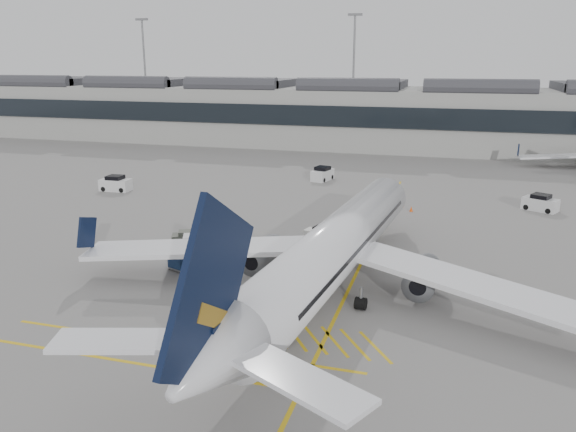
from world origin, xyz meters
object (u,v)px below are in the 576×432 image
(ramp_agent_a, at_px, (333,254))
(airliner_main, at_px, (333,250))
(belt_loader, at_px, (320,241))
(pushback_tug, at_px, (185,239))
(ramp_agent_b, at_px, (301,256))
(baggage_cart_a, at_px, (279,251))

(ramp_agent_a, bearing_deg, airliner_main, -142.57)
(airliner_main, xyz_separation_m, belt_loader, (-3.19, 9.89, -2.70))
(ramp_agent_a, relative_size, pushback_tug, 0.71)
(belt_loader, bearing_deg, pushback_tug, -151.13)
(airliner_main, height_order, ramp_agent_b, airliner_main)
(ramp_agent_b, bearing_deg, baggage_cart_a, -34.71)
(baggage_cart_a, bearing_deg, airliner_main, -35.99)
(airliner_main, distance_m, ramp_agent_a, 6.09)
(ramp_agent_b, height_order, pushback_tug, ramp_agent_b)
(airliner_main, bearing_deg, belt_loader, 113.73)
(ramp_agent_b, bearing_deg, pushback_tug, -29.95)
(ramp_agent_b, bearing_deg, ramp_agent_a, -173.89)
(baggage_cart_a, xyz_separation_m, ramp_agent_b, (2.04, -0.61, -0.08))
(ramp_agent_a, relative_size, ramp_agent_b, 1.08)
(belt_loader, relative_size, ramp_agent_b, 2.63)
(pushback_tug, bearing_deg, airliner_main, -48.07)
(pushback_tug, bearing_deg, ramp_agent_b, -35.19)
(airliner_main, xyz_separation_m, baggage_cart_a, (-5.51, 5.09, -2.28))
(baggage_cart_a, relative_size, pushback_tug, 0.69)
(baggage_cart_a, xyz_separation_m, ramp_agent_a, (4.39, 0.44, -0.01))
(baggage_cart_a, distance_m, ramp_agent_b, 2.13)
(airliner_main, bearing_deg, ramp_agent_a, 107.31)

